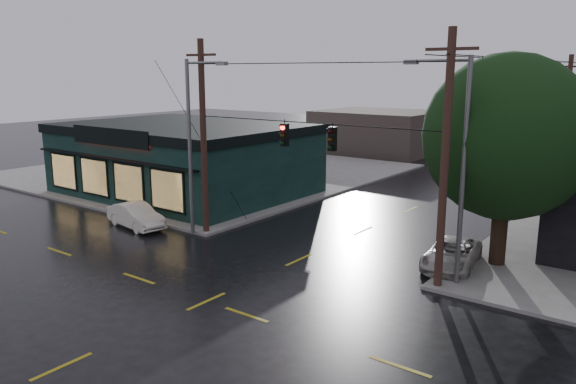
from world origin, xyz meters
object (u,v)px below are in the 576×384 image
Objects in this scene: suv_silver at (452,254)px; sedan_cream at (136,216)px; utility_pole_ne at (437,288)px; utility_pole_nw at (206,233)px; corner_tree at (507,137)px.

sedan_cream is at bearing -174.44° from suv_silver.
utility_pole_ne is 2.46× the size of sedan_cream.
sedan_cream is at bearing -174.95° from utility_pole_ne.
utility_pole_nw and utility_pole_ne have the same top height.
utility_pole_ne is at bearing -104.99° from corner_tree.
utility_pole_nw is 2.46× the size of sedan_cream.
sedan_cream is at bearing -162.85° from corner_tree.
sedan_cream is (-3.96, -1.50, 0.68)m from utility_pole_nw.
corner_tree reaches higher than utility_pole_nw.
utility_pole_nw is 2.28× the size of suv_silver.
corner_tree is 7.16m from utility_pole_ne.
utility_pole_nw is at bearing 180.00° from utility_pole_ne.
corner_tree is 5.57m from suv_silver.
suv_silver is (-0.50, 2.76, 0.62)m from utility_pole_ne.
suv_silver is at bearing 100.28° from utility_pole_ne.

